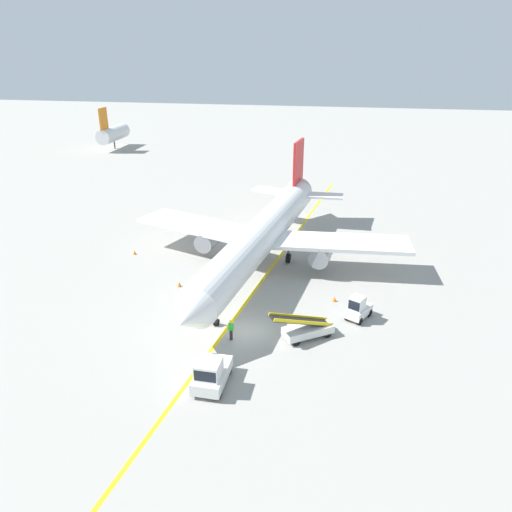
{
  "coord_description": "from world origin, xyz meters",
  "views": [
    {
      "loc": [
        6.5,
        -31.15,
        20.32
      ],
      "look_at": [
        -0.99,
        8.85,
        2.5
      ],
      "focal_mm": 33.94,
      "sensor_mm": 36.0,
      "label": 1
    }
  ],
  "objects": [
    {
      "name": "ground_plane",
      "position": [
        0.0,
        0.0,
        0.0
      ],
      "size": [
        300.0,
        300.0,
        0.0
      ],
      "primitive_type": "plane",
      "color": "#9E9B93"
    },
    {
      "name": "taxi_line_yellow",
      "position": [
        -0.99,
        5.0,
        0.0
      ],
      "size": [
        11.51,
        79.25,
        0.01
      ],
      "primitive_type": "cube",
      "rotation": [
        0.0,
        0.0,
        -0.14
      ],
      "color": "yellow",
      "rests_on": "ground"
    },
    {
      "name": "airliner",
      "position": [
        -0.91,
        12.39,
        3.42
      ],
      "size": [
        28.33,
        35.3,
        10.1
      ],
      "color": "white",
      "rests_on": "ground"
    },
    {
      "name": "pushback_tug",
      "position": [
        -1.01,
        -6.75,
        0.99
      ],
      "size": [
        1.96,
        3.63,
        2.2
      ],
      "color": "silver",
      "rests_on": "ground"
    },
    {
      "name": "baggage_tug_near_wing",
      "position": [
        8.34,
        3.55,
        0.93
      ],
      "size": [
        2.28,
        2.73,
        2.1
      ],
      "color": "silver",
      "rests_on": "ground"
    },
    {
      "name": "belt_loader_forward_hold",
      "position": [
        4.53,
        0.08,
        0.78
      ],
      "size": [
        4.85,
        3.83,
        2.59
      ],
      "color": "silver",
      "rests_on": "ground"
    },
    {
      "name": "baggage_cart_loaded",
      "position": [
        -5.24,
        5.42,
        0.47
      ],
      "size": [
        2.34,
        3.82,
        0.94
      ],
      "color": "#A5A5A8",
      "rests_on": "ground"
    },
    {
      "name": "ground_crew_marshaller",
      "position": [
        -0.99,
        -1.28,
        0.91
      ],
      "size": [
        0.36,
        0.24,
        1.7
      ],
      "color": "#26262D",
      "rests_on": "ground"
    },
    {
      "name": "safety_cone_nose_left",
      "position": [
        6.41,
        6.12,
        0.22
      ],
      "size": [
        0.36,
        0.36,
        0.44
      ],
      "primitive_type": "cone",
      "color": "orange",
      "rests_on": "ground"
    },
    {
      "name": "safety_cone_nose_right",
      "position": [
        -14.73,
        12.55,
        0.22
      ],
      "size": [
        0.36,
        0.36,
        0.44
      ],
      "primitive_type": "cone",
      "color": "orange",
      "rests_on": "ground"
    },
    {
      "name": "safety_cone_wingtip_left",
      "position": [
        -7.66,
        6.32,
        0.22
      ],
      "size": [
        0.36,
        0.36,
        0.44
      ],
      "primitive_type": "cone",
      "color": "orange",
      "rests_on": "ground"
    },
    {
      "name": "safety_cone_wingtip_right",
      "position": [
        -5.71,
        9.88,
        0.22
      ],
      "size": [
        0.36,
        0.36,
        0.44
      ],
      "primitive_type": "cone",
      "color": "orange",
      "rests_on": "ground"
    },
    {
      "name": "distant_aircraft_far_left",
      "position": [
        -42.12,
        64.94,
        3.22
      ],
      "size": [
        3.0,
        10.1,
        8.8
      ],
      "color": "silver",
      "rests_on": "ground"
    }
  ]
}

